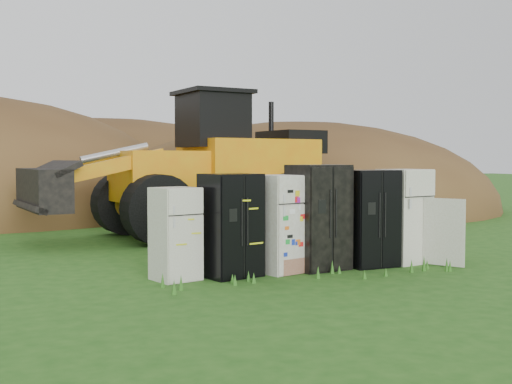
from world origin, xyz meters
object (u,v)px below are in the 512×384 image
fridge_dark_mid (318,217)px  fridge_sticker (281,224)px  fridge_leftmost (175,234)px  wheel_loader (179,163)px  fridge_black_right (370,218)px  fridge_open_door (404,216)px  fridge_black_side (231,225)px

fridge_dark_mid → fridge_sticker: bearing=172.4°
fridge_leftmost → wheel_loader: (1.75, 5.88, 1.17)m
fridge_sticker → fridge_dark_mid: fridge_dark_mid is taller
fridge_dark_mid → fridge_black_right: 1.09m
fridge_open_door → fridge_sticker: bearing=169.6°
fridge_open_door → fridge_dark_mid: bearing=169.2°
wheel_loader → fridge_leftmost: bearing=-113.8°
fridge_leftmost → fridge_sticker: fridge_sticker is taller
fridge_leftmost → fridge_black_right: 3.87m
fridge_leftmost → fridge_black_side: (1.00, -0.07, 0.11)m
fridge_black_right → fridge_open_door: 0.86m
fridge_sticker → wheel_loader: 5.99m
wheel_loader → fridge_sticker: bearing=-94.9°
fridge_black_right → fridge_open_door: size_ratio=1.00×
fridge_black_side → fridge_open_door: 3.73m
fridge_leftmost → fridge_open_door: bearing=-15.3°
fridge_black_side → fridge_sticker: bearing=-11.4°
fridge_black_side → fridge_open_door: bearing=-13.5°
fridge_black_side → fridge_leftmost: bearing=161.5°
fridge_leftmost → fridge_open_door: fridge_open_door is taller
fridge_leftmost → wheel_loader: 6.24m
fridge_sticker → fridge_dark_mid: (0.79, 0.02, 0.09)m
fridge_dark_mid → fridge_open_door: (1.95, -0.00, -0.05)m
fridge_sticker → fridge_dark_mid: size_ratio=0.91×
fridge_dark_mid → fridge_open_door: 1.95m
fridge_sticker → fridge_open_door: 2.74m
fridge_black_side → wheel_loader: size_ratio=0.22×
fridge_dark_mid → wheel_loader: bearing=91.1°
fridge_leftmost → fridge_open_door: size_ratio=0.85×
fridge_leftmost → fridge_black_right: bearing=-16.4°
fridge_black_right → wheel_loader: wheel_loader is taller
fridge_open_door → fridge_black_side: bearing=170.3°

